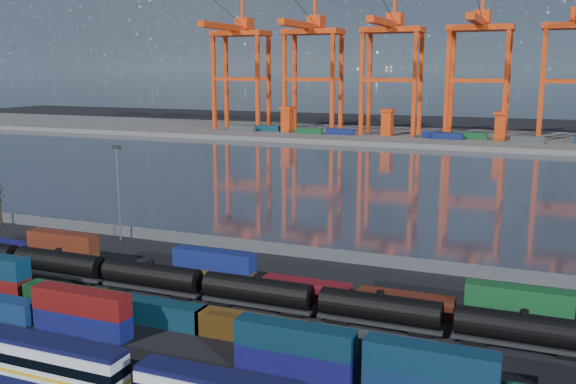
% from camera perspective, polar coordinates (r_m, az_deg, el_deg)
% --- Properties ---
extents(ground, '(700.00, 700.00, 0.00)m').
position_cam_1_polar(ground, '(79.59, -8.38, -10.91)').
color(ground, black).
rests_on(ground, ground).
extents(harbor_water, '(700.00, 700.00, 0.00)m').
position_cam_1_polar(harbor_water, '(175.06, 9.36, 1.08)').
color(harbor_water, '#2C333F').
rests_on(harbor_water, ground).
extents(far_quay, '(700.00, 70.00, 2.00)m').
position_cam_1_polar(far_quay, '(277.41, 14.31, 4.67)').
color(far_quay, '#514F4C').
rests_on(far_quay, ground).
extents(passenger_train, '(75.68, 2.92, 5.02)m').
position_cam_1_polar(passenger_train, '(67.51, -22.91, -13.47)').
color(passenger_train, silver).
rests_on(passenger_train, ground).
extents(container_row_south, '(139.60, 2.44, 5.19)m').
position_cam_1_polar(container_row_south, '(76.15, -17.23, -10.52)').
color(container_row_south, '#383A3D').
rests_on(container_row_south, ground).
extents(container_row_mid, '(142.06, 2.57, 5.48)m').
position_cam_1_polar(container_row_mid, '(81.30, -15.36, -9.49)').
color(container_row_mid, '#383A3D').
rests_on(container_row_mid, ground).
extents(container_row_north, '(141.03, 2.39, 5.10)m').
position_cam_1_polar(container_row_north, '(82.62, 3.81, -8.50)').
color(container_row_north, navy).
rests_on(container_row_north, ground).
extents(tanker_string, '(123.06, 3.13, 4.48)m').
position_cam_1_polar(tanker_string, '(92.19, -16.03, -6.68)').
color(tanker_string, black).
rests_on(tanker_string, ground).
extents(waterfront_fence, '(160.12, 0.12, 2.20)m').
position_cam_1_polar(waterfront_fence, '(102.98, -0.42, -5.12)').
color(waterfront_fence, '#595B5E').
rests_on(waterfront_fence, ground).
extents(bare_tree, '(2.24, 2.16, 8.52)m').
position_cam_1_polar(bare_tree, '(133.25, -24.26, -0.96)').
color(bare_tree, black).
rests_on(bare_tree, ground).
extents(yard_light_mast, '(1.60, 0.40, 16.60)m').
position_cam_1_polar(yard_light_mast, '(114.18, -14.85, 0.38)').
color(yard_light_mast, slate).
rests_on(yard_light_mast, ground).
extents(gantry_cranes, '(200.12, 48.22, 65.30)m').
position_cam_1_polar(gantry_cranes, '(270.66, 12.89, 12.87)').
color(gantry_cranes, red).
rests_on(gantry_cranes, ground).
extents(quay_containers, '(172.58, 10.99, 2.60)m').
position_cam_1_polar(quay_containers, '(264.68, 11.52, 5.01)').
color(quay_containers, navy).
rests_on(quay_containers, far_quay).
extents(straddle_carriers, '(140.00, 7.00, 11.10)m').
position_cam_1_polar(straddle_carriers, '(267.29, 13.54, 5.95)').
color(straddle_carriers, red).
rests_on(straddle_carriers, far_quay).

